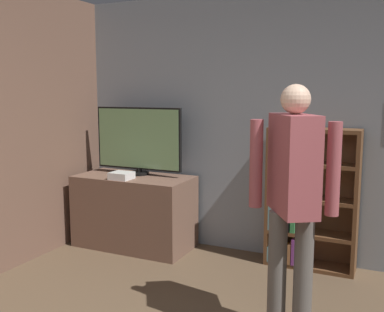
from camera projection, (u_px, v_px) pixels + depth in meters
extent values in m
cube|color=gray|center=(302.00, 127.00, 4.43)|extent=(6.88, 0.06, 2.70)
cube|color=brown|center=(134.00, 211.00, 4.93)|extent=(1.27, 0.62, 0.78)
cylinder|color=black|center=(139.00, 173.00, 4.97)|extent=(0.22, 0.22, 0.03)
cylinder|color=black|center=(139.00, 170.00, 4.96)|extent=(0.06, 0.06, 0.05)
cube|color=black|center=(139.00, 138.00, 4.91)|extent=(1.04, 0.04, 0.68)
cube|color=#6B9360|center=(137.00, 139.00, 4.89)|extent=(1.00, 0.01, 0.64)
cube|color=white|center=(122.00, 176.00, 4.70)|extent=(0.22, 0.20, 0.07)
cube|color=brown|center=(270.00, 195.00, 4.46)|extent=(0.04, 0.28, 1.36)
cube|color=brown|center=(357.00, 203.00, 4.12)|extent=(0.04, 0.28, 1.36)
cube|color=brown|center=(314.00, 196.00, 4.41)|extent=(0.85, 0.01, 1.36)
cube|color=brown|center=(309.00, 265.00, 4.39)|extent=(0.78, 0.28, 0.04)
cube|color=brown|center=(310.00, 233.00, 4.34)|extent=(0.78, 0.28, 0.04)
cube|color=brown|center=(312.00, 199.00, 4.29)|extent=(0.78, 0.28, 0.04)
cube|color=brown|center=(313.00, 164.00, 4.24)|extent=(0.78, 0.28, 0.04)
cube|color=brown|center=(315.00, 130.00, 4.20)|extent=(0.78, 0.28, 0.04)
cube|color=#5B8E99|center=(270.00, 252.00, 4.49)|extent=(0.02, 0.20, 0.17)
cube|color=gold|center=(276.00, 249.00, 4.49)|extent=(0.04, 0.24, 0.23)
cube|color=#5B8E99|center=(281.00, 252.00, 4.45)|extent=(0.04, 0.20, 0.19)
cube|color=gold|center=(287.00, 254.00, 4.43)|extent=(0.04, 0.20, 0.18)
cube|color=#99663D|center=(291.00, 252.00, 4.41)|extent=(0.03, 0.22, 0.22)
cube|color=#7A3889|center=(295.00, 250.00, 4.39)|extent=(0.03, 0.21, 0.27)
cube|color=#5B8E99|center=(272.00, 215.00, 4.45)|extent=(0.03, 0.22, 0.25)
cube|color=red|center=(277.00, 218.00, 4.44)|extent=(0.04, 0.23, 0.20)
cube|color=red|center=(281.00, 216.00, 4.42)|extent=(0.02, 0.24, 0.25)
cube|color=#7A3889|center=(285.00, 217.00, 4.40)|extent=(0.04, 0.23, 0.24)
cube|color=#232328|center=(290.00, 219.00, 4.39)|extent=(0.03, 0.24, 0.21)
cube|color=#338447|center=(295.00, 221.00, 4.38)|extent=(0.04, 0.26, 0.18)
cube|color=#338447|center=(274.00, 185.00, 4.42)|extent=(0.03, 0.26, 0.17)
cube|color=#338447|center=(277.00, 184.00, 4.37)|extent=(0.04, 0.20, 0.22)
cube|color=gold|center=(283.00, 186.00, 4.37)|extent=(0.04, 0.23, 0.17)
cube|color=orange|center=(288.00, 186.00, 4.35)|extent=(0.03, 0.24, 0.19)
cube|color=#232328|center=(292.00, 184.00, 4.32)|extent=(0.03, 0.21, 0.24)
cube|color=#5B8E99|center=(297.00, 186.00, 4.30)|extent=(0.02, 0.20, 0.22)
cube|color=orange|center=(274.00, 149.00, 4.36)|extent=(0.03, 0.23, 0.21)
cube|color=#2D569E|center=(279.00, 149.00, 4.35)|extent=(0.03, 0.26, 0.22)
cube|color=red|center=(283.00, 149.00, 4.33)|extent=(0.03, 0.24, 0.22)
cube|color=#7A3889|center=(287.00, 150.00, 4.31)|extent=(0.04, 0.24, 0.21)
cube|color=red|center=(291.00, 148.00, 4.28)|extent=(0.04, 0.22, 0.26)
cube|color=#7A3889|center=(296.00, 149.00, 4.25)|extent=(0.03, 0.20, 0.24)
cylinder|color=#56514C|center=(277.00, 273.00, 3.14)|extent=(0.13, 0.13, 0.89)
cylinder|color=#56514C|center=(303.00, 277.00, 3.06)|extent=(0.13, 0.13, 0.89)
cube|color=#99474C|center=(293.00, 164.00, 2.99)|extent=(0.43, 0.51, 0.66)
sphere|color=beige|center=(296.00, 99.00, 2.93)|extent=(0.20, 0.20, 0.20)
cylinder|color=#99474C|center=(334.00, 169.00, 2.88)|extent=(0.09, 0.09, 0.61)
cylinder|color=#99474C|center=(256.00, 164.00, 3.10)|extent=(0.09, 0.09, 0.61)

